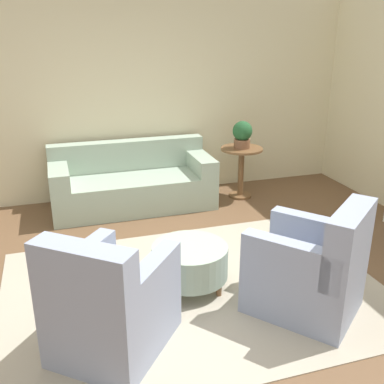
% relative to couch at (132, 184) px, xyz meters
% --- Properties ---
extents(ground_plane, '(16.00, 16.00, 0.00)m').
position_rel_couch_xyz_m(ground_plane, '(0.15, -2.22, -0.31)').
color(ground_plane, brown).
extents(wall_back, '(9.38, 0.12, 2.80)m').
position_rel_couch_xyz_m(wall_back, '(0.15, 0.53, 1.09)').
color(wall_back, beige).
rests_on(wall_back, ground_plane).
extents(rug, '(3.39, 2.47, 0.01)m').
position_rel_couch_xyz_m(rug, '(0.15, -2.22, -0.30)').
color(rug, '#B2A893').
rests_on(rug, ground_plane).
extents(couch, '(2.08, 0.87, 0.83)m').
position_rel_couch_xyz_m(couch, '(0.00, 0.00, 0.00)').
color(couch, '#9EB29E').
rests_on(couch, ground_plane).
extents(armchair_left, '(1.08, 1.10, 0.98)m').
position_rel_couch_xyz_m(armchair_left, '(-0.67, -2.80, 0.07)').
color(armchair_left, '#8E99B2').
rests_on(armchair_left, rug).
extents(armchair_right, '(1.08, 1.10, 0.98)m').
position_rel_couch_xyz_m(armchair_right, '(0.98, -2.80, 0.07)').
color(armchair_right, '#8E99B2').
rests_on(armchair_right, rug).
extents(ottoman_table, '(0.69, 0.69, 0.42)m').
position_rel_couch_xyz_m(ottoman_table, '(0.13, -2.16, -0.03)').
color(ottoman_table, '#9EB29E').
rests_on(ottoman_table, rug).
extents(side_table, '(0.58, 0.58, 0.71)m').
position_rel_couch_xyz_m(side_table, '(1.51, -0.10, 0.18)').
color(side_table, brown).
rests_on(side_table, ground_plane).
extents(potted_plant_on_side_table, '(0.27, 0.27, 0.37)m').
position_rel_couch_xyz_m(potted_plant_on_side_table, '(1.51, -0.10, 0.59)').
color(potted_plant_on_side_table, brown).
rests_on(potted_plant_on_side_table, side_table).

